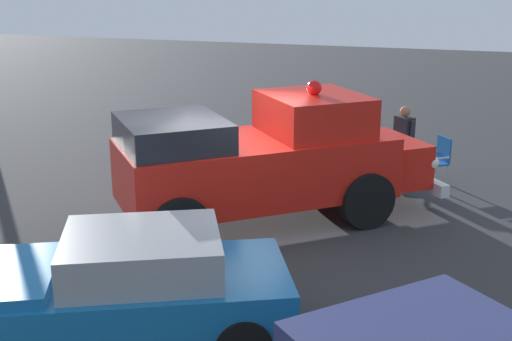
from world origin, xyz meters
The scene contains 6 objects.
ground_plane centered at (0.00, 0.00, 0.00)m, with size 60.00×60.00×0.00m, color #333335.
vintage_fire_truck centered at (-0.62, 0.62, 1.20)m, with size 5.49×5.95×2.59m.
classic_hot_rod centered at (4.11, 0.11, 0.75)m, with size 3.57×4.73×1.46m.
lawn_chair_by_car centered at (-4.02, 3.50, 0.59)m, with size 0.69×0.69×1.02m.
lawn_chair_spare centered at (-4.72, 1.76, 0.59)m, with size 0.53×0.54×1.02m.
spectator_standing centered at (-3.95, 2.72, 0.96)m, with size 0.51×0.54×1.68m.
Camera 1 is at (10.80, 4.11, 4.57)m, focal length 47.54 mm.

